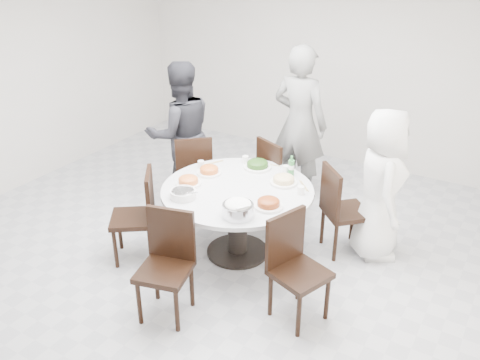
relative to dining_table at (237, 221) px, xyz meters
The scene contains 23 objects.
floor 0.47m from the dining_table, 155.96° to the right, with size 6.00×6.00×0.01m, color #AEAFB3.
wall_back 3.07m from the dining_table, 95.11° to the left, with size 6.00×0.01×2.80m, color silver.
wall_left 3.42m from the dining_table, behind, with size 0.01×6.00×2.80m, color silver.
dining_table is the anchor object (origin of this frame).
chair_ne 1.11m from the dining_table, 34.20° to the left, with size 0.42×0.42×0.95m, color black.
chair_n 0.98m from the dining_table, 90.02° to the left, with size 0.42×0.42×0.95m, color black.
chair_nw 1.14m from the dining_table, 149.10° to the left, with size 0.42×0.42×0.95m, color black.
chair_sw 1.05m from the dining_table, 144.77° to the right, with size 0.42×0.42×0.95m, color black.
chair_s 1.13m from the dining_table, 91.55° to the right, with size 0.42×0.42×0.95m, color black.
chair_se 1.12m from the dining_table, 30.72° to the right, with size 0.42×0.42×0.95m, color black.
diner_right 1.47m from the dining_table, 31.82° to the left, with size 0.76×0.49×1.56m, color white.
diner_middle 1.62m from the dining_table, 91.88° to the left, with size 0.69×0.45×1.90m, color black.
diner_left 1.46m from the dining_table, 150.61° to the left, with size 0.84×0.65×1.73m, color black.
dish_greens 0.66m from the dining_table, 96.92° to the left, with size 0.29×0.29×0.07m, color white.
dish_pale 0.63m from the dining_table, 43.67° to the left, with size 0.27×0.27×0.07m, color white.
dish_orange 0.60m from the dining_table, 162.96° to the left, with size 0.25×0.25×0.07m, color white.
dish_redbrown 0.63m from the dining_table, 22.27° to the right, with size 0.26×0.26×0.07m, color white.
dish_tofu 0.64m from the dining_table, 158.24° to the right, with size 0.25×0.25×0.07m, color white.
rice_bowl 0.70m from the dining_table, 58.02° to the right, with size 0.28×0.28×0.12m, color silver.
soup_bowl 0.69m from the dining_table, 128.27° to the right, with size 0.25×0.25×0.08m, color white.
beverage_bottle 0.79m from the dining_table, 59.81° to the left, with size 0.06×0.06×0.22m, color #317B3A.
tea_cups 0.72m from the dining_table, 88.82° to the left, with size 0.07×0.07×0.08m, color white.
chopsticks 0.79m from the dining_table, 88.02° to the left, with size 0.24×0.04×0.01m, color tan, non-canonical shape.
Camera 1 is at (2.58, -3.67, 3.00)m, focal length 38.00 mm.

